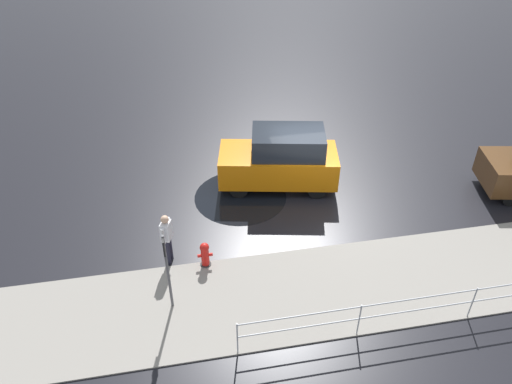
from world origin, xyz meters
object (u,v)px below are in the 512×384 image
object	(u,v)px
pedestrian	(167,235)
sign_post	(166,262)
moving_hatchback	(281,159)
fire_hydrant	(205,255)

from	to	relation	value
pedestrian	sign_post	xyz separation A→B (m)	(0.01, 1.70, 0.62)
moving_hatchback	fire_hydrant	bearing A→B (deg)	49.94
moving_hatchback	fire_hydrant	distance (m)	4.57
moving_hatchback	sign_post	distance (m)	6.20
pedestrian	sign_post	distance (m)	1.81
moving_hatchback	pedestrian	bearing A→B (deg)	38.57
fire_hydrant	sign_post	xyz separation A→B (m)	(0.99, 1.33, 1.18)
fire_hydrant	sign_post	size ratio (longest dim) A/B	0.33
fire_hydrant	moving_hatchback	bearing A→B (deg)	-130.06
moving_hatchback	sign_post	xyz separation A→B (m)	(3.90, 4.79, 0.55)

